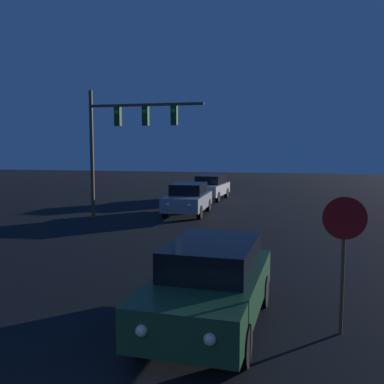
{
  "coord_description": "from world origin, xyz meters",
  "views": [
    {
      "loc": [
        3.16,
        -1.58,
        3.42
      ],
      "look_at": [
        0.0,
        11.94,
        2.01
      ],
      "focal_mm": 40.0,
      "sensor_mm": 36.0,
      "label": 1
    }
  ],
  "objects_px": {
    "car_near": "(211,283)",
    "car_far": "(210,187)",
    "car_mid": "(188,198)",
    "traffic_signal_mast": "(123,130)",
    "stop_sign": "(344,238)"
  },
  "relations": [
    {
      "from": "car_near",
      "to": "car_mid",
      "type": "relative_size",
      "value": 1.0
    },
    {
      "from": "traffic_signal_mast",
      "to": "stop_sign",
      "type": "height_order",
      "value": "traffic_signal_mast"
    },
    {
      "from": "car_mid",
      "to": "car_far",
      "type": "xyz_separation_m",
      "value": [
        -0.13,
        6.81,
        0.0
      ]
    },
    {
      "from": "stop_sign",
      "to": "traffic_signal_mast",
      "type": "bearing_deg",
      "value": 128.22
    },
    {
      "from": "car_near",
      "to": "car_far",
      "type": "distance_m",
      "value": 20.77
    },
    {
      "from": "car_mid",
      "to": "stop_sign",
      "type": "relative_size",
      "value": 1.74
    },
    {
      "from": "car_far",
      "to": "traffic_signal_mast",
      "type": "bearing_deg",
      "value": 78.18
    },
    {
      "from": "car_far",
      "to": "traffic_signal_mast",
      "type": "relative_size",
      "value": 0.72
    },
    {
      "from": "car_near",
      "to": "car_far",
      "type": "relative_size",
      "value": 1.0
    },
    {
      "from": "car_mid",
      "to": "traffic_signal_mast",
      "type": "relative_size",
      "value": 0.72
    },
    {
      "from": "car_mid",
      "to": "stop_sign",
      "type": "height_order",
      "value": "stop_sign"
    },
    {
      "from": "traffic_signal_mast",
      "to": "stop_sign",
      "type": "relative_size",
      "value": 2.42
    },
    {
      "from": "car_near",
      "to": "stop_sign",
      "type": "distance_m",
      "value": 2.61
    },
    {
      "from": "traffic_signal_mast",
      "to": "car_near",
      "type": "bearing_deg",
      "value": -60.66
    },
    {
      "from": "car_far",
      "to": "traffic_signal_mast",
      "type": "xyz_separation_m",
      "value": [
        -2.5,
        -9.06,
        3.44
      ]
    }
  ]
}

